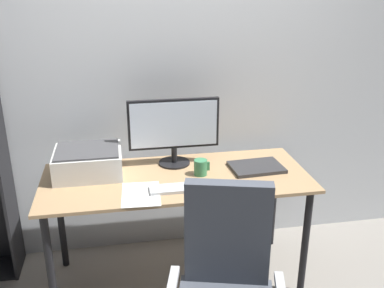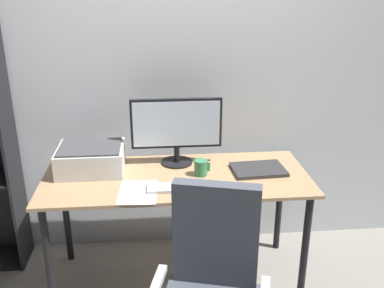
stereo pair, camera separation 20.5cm
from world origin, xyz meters
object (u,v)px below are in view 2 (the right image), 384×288
monitor (176,127)px  laptop (258,169)px  coffee_mug (201,168)px  mouse (208,186)px  printer (91,158)px  keyboard (173,188)px  desk (177,189)px

monitor → laptop: monitor is taller
monitor → coffee_mug: 0.31m
mouse → printer: (-0.69, 0.32, 0.06)m
monitor → keyboard: size_ratio=1.97×
coffee_mug → laptop: size_ratio=0.30×
monitor → laptop: 0.58m
monitor → coffee_mug: (0.13, -0.19, -0.20)m
coffee_mug → mouse: bearing=-83.6°
keyboard → printer: size_ratio=0.72×
keyboard → laptop: 0.58m
keyboard → mouse: 0.20m
desk → laptop: laptop is taller
coffee_mug → laptop: coffee_mug is taller
laptop → monitor: bearing=157.5°
coffee_mug → laptop: (0.36, 0.02, -0.04)m
mouse → laptop: 0.40m
desk → keyboard: 0.20m
monitor → keyboard: (-0.05, -0.37, -0.24)m
monitor → printer: monitor is taller
mouse → printer: 0.76m
desk → coffee_mug: bearing=-0.5°
mouse → printer: printer is taller
desk → printer: (-0.52, 0.13, 0.17)m
monitor → laptop: (0.50, -0.17, -0.24)m
desk → monitor: size_ratio=2.81×
coffee_mug → printer: (-0.67, 0.14, 0.03)m
coffee_mug → monitor: bearing=124.8°
keyboard → coffee_mug: 0.25m
laptop → coffee_mug: bearing=-179.9°
desk → coffee_mug: size_ratio=16.67×
keyboard → mouse: bearing=-3.2°
coffee_mug → printer: size_ratio=0.24×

